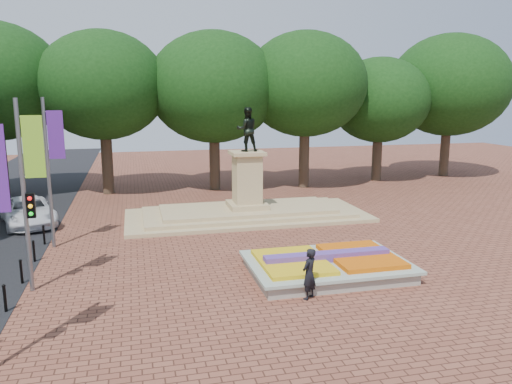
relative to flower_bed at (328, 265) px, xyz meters
The scene contains 8 objects.
ground 2.28m from the flower_bed, 117.19° to the left, with size 90.00×90.00×0.00m, color brown.
flower_bed is the anchor object (origin of this frame).
monument 10.07m from the flower_bed, 95.87° to the left, with size 14.00×6.00×6.40m.
tree_row_back 21.01m from the flower_bed, 86.26° to the left, with size 44.80×8.80×10.43m.
banner_poles 11.66m from the flower_bed, behind, with size 0.88×11.17×7.00m.
bollard_row 11.74m from the flower_bed, behind, with size 0.12×13.12×0.98m.
van 17.39m from the flower_bed, 139.43° to the left, with size 2.48×5.39×1.50m, color silver.
pedestrian 2.74m from the flower_bed, 126.12° to the right, with size 0.67×0.44×1.85m, color black.
Camera 1 is at (-6.35, -19.84, 7.10)m, focal length 35.00 mm.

